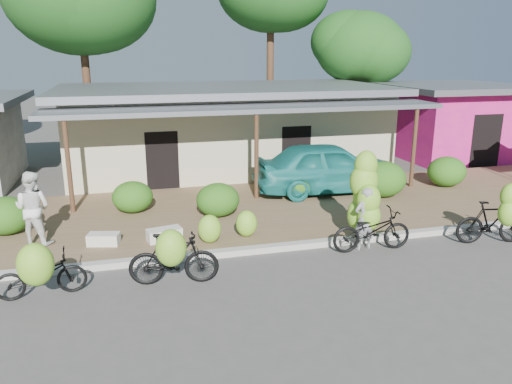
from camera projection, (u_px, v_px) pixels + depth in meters
ground at (331, 283)px, 10.46m from camera, size 100.00×100.00×0.00m
sidewalk at (266, 210)px, 15.10m from camera, size 60.00×6.00×0.12m
curb at (299, 245)px, 12.30m from camera, size 60.00×0.25×0.15m
shop_main at (226, 127)px, 20.16m from camera, size 13.00×8.50×3.35m
shop_pink at (450, 119)px, 22.81m from camera, size 6.00×6.00×3.25m
tree_near_right at (355, 46)px, 24.51m from camera, size 4.54×4.37×6.62m
hedge_0 at (5, 216)px, 12.83m from camera, size 1.26×1.14×0.99m
hedge_1 at (133, 197)px, 14.58m from camera, size 1.18×1.07×0.92m
hedge_2 at (218, 200)px, 14.23m from camera, size 1.24×1.11×0.97m
hedge_3 at (297, 184)px, 16.01m from camera, size 1.18×1.07×0.92m
hedge_4 at (383, 179)px, 16.11m from camera, size 1.49×1.34×1.16m
hedge_5 at (447, 172)px, 17.38m from camera, size 1.34×1.21×1.05m
bike_far_left at (40, 273)px, 9.62m from camera, size 1.76×1.30×1.36m
bike_left at (173, 257)px, 10.17m from camera, size 1.92×1.29×1.44m
bike_center at (368, 212)px, 12.18m from camera, size 2.00×1.25×2.38m
bike_right at (496, 219)px, 12.35m from camera, size 1.91×1.29×1.72m
loose_banana_a at (210, 229)px, 12.27m from camera, size 0.58×0.49×0.72m
loose_banana_b at (247, 223)px, 12.69m from camera, size 0.55×0.47×0.69m
loose_banana_c at (369, 213)px, 13.51m from camera, size 0.55×0.47×0.69m
sack_near at (164, 234)px, 12.49m from camera, size 0.92×0.57×0.30m
sack_far at (104, 239)px, 12.21m from camera, size 0.82×0.55×0.28m
vendor at (364, 219)px, 12.07m from camera, size 0.64×0.48×1.57m
bystander at (33, 208)px, 12.07m from camera, size 1.09×0.98×1.83m
teal_van at (329, 167)px, 16.59m from camera, size 5.06×2.21×1.70m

